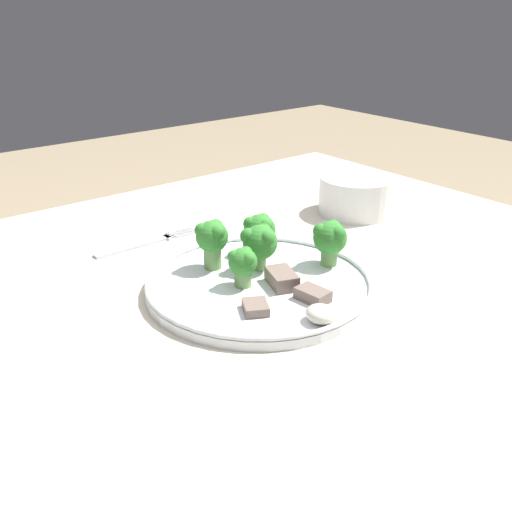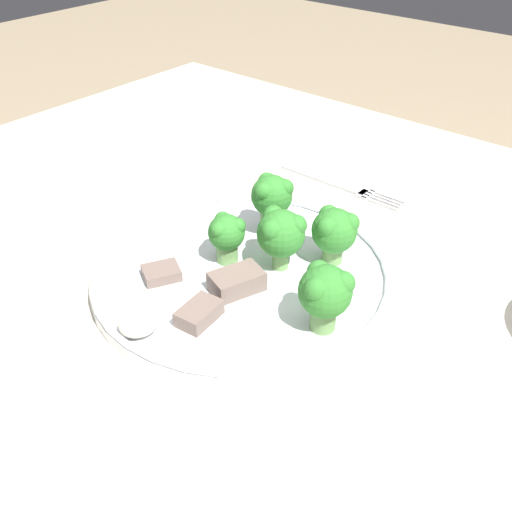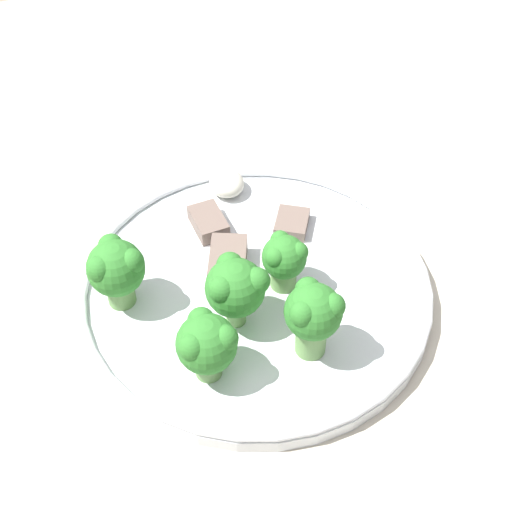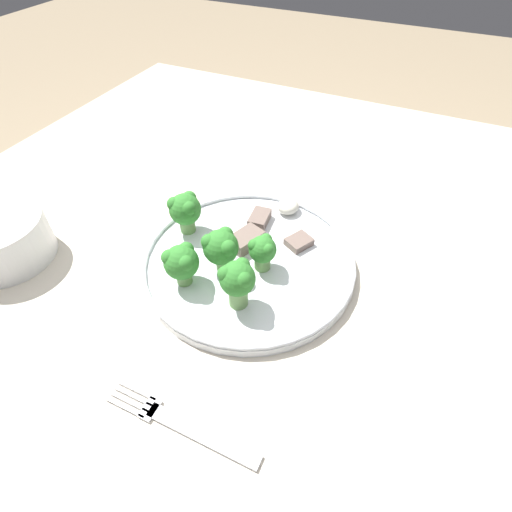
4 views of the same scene
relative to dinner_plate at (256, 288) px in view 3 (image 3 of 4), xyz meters
name	(u,v)px [view 3 (image 3 of 4)]	position (x,y,z in m)	size (l,w,h in m)	color
table	(228,318)	(0.06, 0.01, -0.10)	(1.06, 1.10, 0.72)	beige
dinner_plate	(256,288)	(0.00, 0.00, 0.00)	(0.29, 0.29, 0.02)	white
broccoli_floret_near_rim_left	(207,343)	(-0.07, 0.06, 0.04)	(0.05, 0.04, 0.06)	#709E56
broccoli_floret_center_left	(235,287)	(-0.03, 0.03, 0.04)	(0.05, 0.05, 0.06)	#709E56
broccoli_floret_back_left	(284,258)	(0.00, -0.02, 0.03)	(0.04, 0.04, 0.05)	#709E56
broccoli_floret_front_left	(116,268)	(0.02, 0.11, 0.04)	(0.05, 0.05, 0.06)	#709E56
broccoli_floret_center_back	(313,314)	(-0.07, -0.02, 0.05)	(0.04, 0.04, 0.07)	#709E56
meat_slice_front_slice	(294,227)	(0.05, -0.05, 0.01)	(0.04, 0.04, 0.01)	#756056
meat_slice_middle_slice	(208,222)	(0.08, 0.02, 0.01)	(0.04, 0.03, 0.01)	#756056
meat_slice_rear_slice	(228,262)	(0.02, 0.02, 0.01)	(0.06, 0.04, 0.02)	#756056
sauce_dollop	(227,183)	(0.12, -0.01, 0.01)	(0.04, 0.03, 0.02)	silver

